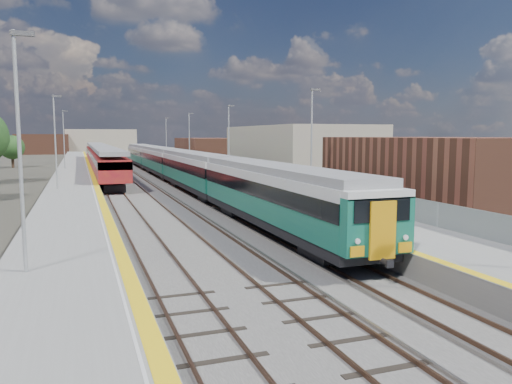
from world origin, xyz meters
TOP-DOWN VIEW (x-y plane):
  - ground at (0.00, 50.00)m, footprint 320.00×320.00m
  - ballast_bed at (-2.25, 52.50)m, footprint 10.50×155.00m
  - tracks at (-1.65, 54.18)m, footprint 8.96×160.00m
  - platform_right at (5.28, 52.49)m, footprint 4.70×155.00m
  - platform_left at (-9.05, 52.49)m, footprint 4.30×155.00m
  - buildings at (-18.12, 138.60)m, footprint 72.00×185.50m
  - green_train at (1.50, 45.35)m, footprint 2.84×79.18m
  - red_train at (-5.50, 66.05)m, footprint 2.97×60.15m
  - tree_c at (-18.75, 81.63)m, footprint 3.92×3.92m
  - tree_d at (20.82, 59.60)m, footprint 4.82×4.82m

SIDE VIEW (x-z plane):
  - ground at x=0.00m, z-range 0.00..0.00m
  - ballast_bed at x=-2.25m, z-range 0.00..0.06m
  - tracks at x=-1.65m, z-range 0.02..0.19m
  - platform_left at x=-9.05m, z-range -3.74..4.78m
  - platform_right at x=5.28m, z-range -3.72..4.80m
  - green_train at x=1.50m, z-range 0.64..3.77m
  - red_train at x=-5.50m, z-range 0.34..4.09m
  - tree_c at x=-18.75m, z-range 0.68..5.99m
  - tree_d at x=20.82m, z-range 0.85..7.38m
  - buildings at x=-18.12m, z-range -9.30..30.70m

